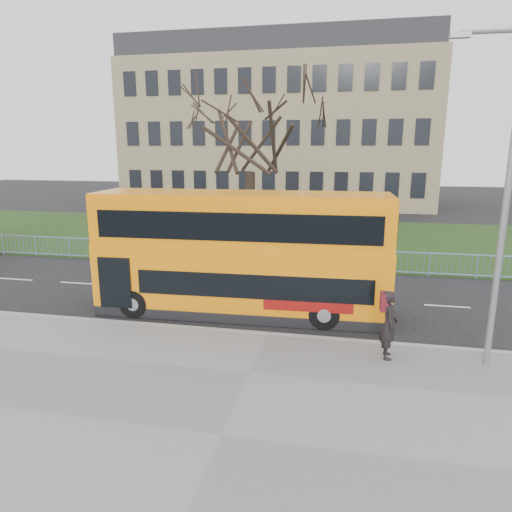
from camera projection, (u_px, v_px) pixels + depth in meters
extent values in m
plane|color=black|center=(275.00, 319.00, 15.49)|extent=(120.00, 120.00, 0.00)
cube|color=slate|center=(222.00, 438.00, 9.03)|extent=(80.00, 10.50, 0.12)
cube|color=gray|center=(267.00, 335.00, 13.99)|extent=(80.00, 0.20, 0.14)
cube|color=#1F3412|center=(310.00, 238.00, 29.12)|extent=(80.00, 15.40, 0.08)
cube|color=#8A7958|center=(281.00, 135.00, 48.22)|extent=(30.00, 15.00, 14.00)
cube|color=orange|center=(242.00, 278.00, 15.81)|extent=(10.00, 2.69, 1.84)
cube|color=orange|center=(241.00, 248.00, 15.57)|extent=(10.00, 2.69, 0.32)
cube|color=orange|center=(241.00, 219.00, 15.34)|extent=(9.95, 2.64, 1.65)
cube|color=black|center=(252.00, 287.00, 14.56)|extent=(7.65, 0.29, 0.80)
cube|color=black|center=(234.00, 227.00, 14.23)|extent=(9.13, 0.34, 0.90)
cylinder|color=black|center=(134.00, 304.00, 15.54)|extent=(0.99, 0.30, 0.98)
cylinder|color=black|center=(324.00, 315.00, 14.51)|extent=(0.99, 0.30, 0.98)
imported|color=black|center=(389.00, 325.00, 12.18)|extent=(0.47, 0.70, 1.88)
cylinder|color=gray|center=(505.00, 211.00, 11.06)|extent=(0.16, 0.16, 8.09)
cylinder|color=gray|center=(494.00, 31.00, 10.26)|extent=(1.42, 0.11, 0.10)
cube|color=gray|center=(460.00, 35.00, 10.40)|extent=(0.46, 0.19, 0.12)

